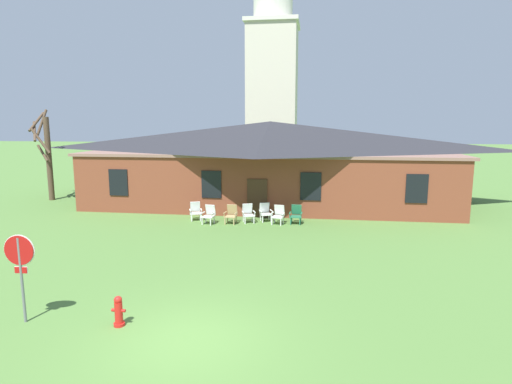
{
  "coord_description": "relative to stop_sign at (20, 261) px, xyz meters",
  "views": [
    {
      "loc": [
        2.86,
        -8.83,
        5.07
      ],
      "look_at": [
        0.47,
        8.23,
        2.23
      ],
      "focal_mm": 29.38,
      "sensor_mm": 36.0,
      "label": 1
    }
  ],
  "objects": [
    {
      "name": "lawn_chair_far_side",
      "position": [
        5.54,
        11.53,
        -1.13
      ],
      "size": [
        0.72,
        0.76,
        0.96
      ],
      "color": "silver",
      "rests_on": "ground"
    },
    {
      "name": "bare_tree_beside_building",
      "position": [
        -10.12,
        16.1,
        1.53
      ],
      "size": [
        1.71,
        1.89,
        5.97
      ],
      "color": "brown",
      "rests_on": "ground"
    },
    {
      "name": "dome_tower",
      "position": [
        2.96,
        33.66,
        7.82
      ],
      "size": [
        5.18,
        5.18,
        20.54
      ],
      "color": "beige",
      "rests_on": "ground"
    },
    {
      "name": "ground_plane",
      "position": [
        4.43,
        -0.37,
        -1.63
      ],
      "size": [
        200.0,
        200.0,
        0.0
      ],
      "primitive_type": "plane",
      "color": "#517A38"
    },
    {
      "name": "brick_building",
      "position": [
        4.43,
        17.92,
        1.01
      ],
      "size": [
        22.41,
        10.4,
        5.18
      ],
      "color": "brown",
      "rests_on": "ground"
    },
    {
      "name": "stop_sign",
      "position": [
        0.0,
        0.0,
        0.0
      ],
      "size": [
        0.8,
        0.1,
        2.32
      ],
      "color": "slate",
      "rests_on": "ground"
    },
    {
      "name": "lawn_chair_right_end",
      "position": [
        4.81,
        12.05,
        -1.13
      ],
      "size": [
        0.78,
        0.82,
        0.96
      ],
      "color": "white",
      "rests_on": "ground"
    },
    {
      "name": "lawn_chair_near_door",
      "position": [
        2.04,
        11.09,
        -1.13
      ],
      "size": [
        0.71,
        0.75,
        0.96
      ],
      "color": "silver",
      "rests_on": "ground"
    },
    {
      "name": "fire_hydrant",
      "position": [
        2.49,
        0.14,
        -1.25
      ],
      "size": [
        0.36,
        0.28,
        0.79
      ],
      "color": "red",
      "rests_on": "ground"
    },
    {
      "name": "lawn_chair_under_eave",
      "position": [
        6.43,
        11.73,
        -1.13
      ],
      "size": [
        0.67,
        0.7,
        0.96
      ],
      "color": "#28704C",
      "rests_on": "ground"
    },
    {
      "name": "lawn_chair_by_porch",
      "position": [
        1.12,
        11.8,
        -1.13
      ],
      "size": [
        0.77,
        0.82,
        0.96
      ],
      "color": "white",
      "rests_on": "ground"
    },
    {
      "name": "lawn_chair_left_end",
      "position": [
        3.15,
        11.31,
        -1.13
      ],
      "size": [
        0.67,
        0.71,
        0.96
      ],
      "color": "tan",
      "rests_on": "ground"
    },
    {
      "name": "lawn_chair_middle",
      "position": [
        3.96,
        11.67,
        -1.13
      ],
      "size": [
        0.78,
        0.82,
        0.96
      ],
      "color": "white",
      "rests_on": "ground"
    }
  ]
}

